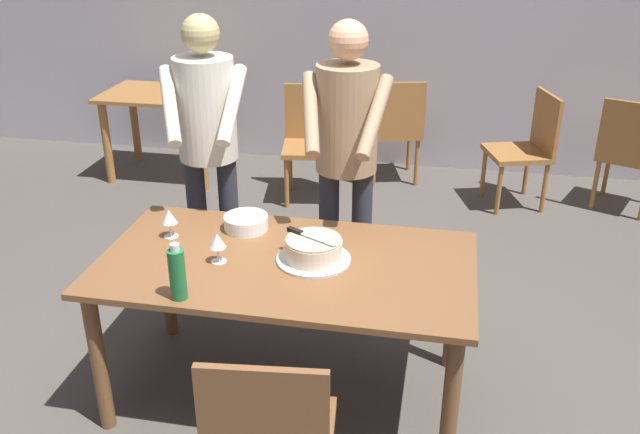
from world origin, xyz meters
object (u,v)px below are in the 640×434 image
at_px(main_dining_table, 286,280).
at_px(plate_stack, 246,222).
at_px(person_standing_beside, 208,136).
at_px(cake_knife, 301,233).
at_px(background_chair_0, 311,138).
at_px(background_chair_2, 630,151).
at_px(water_bottle, 177,273).
at_px(cake_on_platter, 314,251).
at_px(wine_glass_far, 217,242).
at_px(background_chair_3, 527,145).
at_px(background_table, 164,111).
at_px(person_cutting_cake, 346,147).
at_px(wine_glass_near, 169,218).
at_px(background_chair_1, 395,127).

relative_size(main_dining_table, plate_stack, 7.74).
bearing_deg(person_standing_beside, main_dining_table, -49.56).
relative_size(cake_knife, background_chair_0, 0.28).
bearing_deg(background_chair_2, person_standing_beside, -143.62).
height_order(cake_knife, water_bottle, water_bottle).
relative_size(cake_on_platter, background_chair_2, 0.38).
bearing_deg(wine_glass_far, background_chair_3, 59.62).
relative_size(cake_knife, wine_glass_far, 1.73).
distance_m(plate_stack, background_table, 2.83).
bearing_deg(person_cutting_cake, person_standing_beside, 177.73).
relative_size(water_bottle, background_chair_2, 0.28).
xyz_separation_m(wine_glass_far, background_chair_0, (-0.11, 2.55, -0.36)).
bearing_deg(background_chair_3, wine_glass_near, -127.10).
bearing_deg(cake_on_platter, main_dining_table, -167.43).
relative_size(person_cutting_cake, background_chair_1, 1.91).
bearing_deg(plate_stack, background_chair_2, 45.62).
xyz_separation_m(person_standing_beside, background_table, (-1.14, 2.00, -0.50)).
distance_m(wine_glass_far, background_chair_0, 2.58).
height_order(background_chair_0, background_chair_1, same).
relative_size(cake_on_platter, person_cutting_cake, 0.20).
distance_m(cake_on_platter, person_standing_beside, 1.03).
bearing_deg(person_standing_beside, background_chair_3, 45.64).
height_order(person_standing_beside, background_chair_3, person_standing_beside).
relative_size(wine_glass_near, background_chair_1, 0.16).
xyz_separation_m(wine_glass_near, person_standing_beside, (0.01, 0.57, 0.22)).
relative_size(main_dining_table, cake_knife, 6.85).
relative_size(cake_knife, background_chair_1, 0.28).
bearing_deg(main_dining_table, cake_knife, 45.63).
bearing_deg(main_dining_table, background_chair_2, 52.37).
bearing_deg(person_standing_beside, wine_glass_near, -90.64).
relative_size(wine_glass_far, background_chair_2, 0.16).
distance_m(main_dining_table, wine_glass_near, 0.65).
relative_size(background_chair_0, background_chair_3, 1.00).
relative_size(wine_glass_near, background_chair_2, 0.16).
relative_size(person_standing_beside, background_chair_1, 1.91).
distance_m(cake_knife, wine_glass_near, 0.67).
distance_m(wine_glass_far, water_bottle, 0.33).
distance_m(cake_knife, background_chair_3, 2.87).
xyz_separation_m(plate_stack, person_cutting_cake, (0.44, 0.39, 0.29)).
height_order(background_chair_0, background_chair_2, same).
relative_size(cake_knife, wine_glass_near, 1.73).
relative_size(wine_glass_near, wine_glass_far, 1.00).
bearing_deg(water_bottle, cake_knife, 47.39).
bearing_deg(background_chair_1, background_chair_3, -15.02).
bearing_deg(water_bottle, wine_glass_far, 79.58).
xyz_separation_m(cake_knife, wine_glass_far, (-0.36, -0.13, -0.01)).
distance_m(water_bottle, person_cutting_cake, 1.20).
xyz_separation_m(water_bottle, background_chair_0, (-0.05, 2.87, -0.37)).
height_order(cake_knife, background_chair_2, background_chair_2).
distance_m(background_chair_0, background_chair_2, 2.45).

